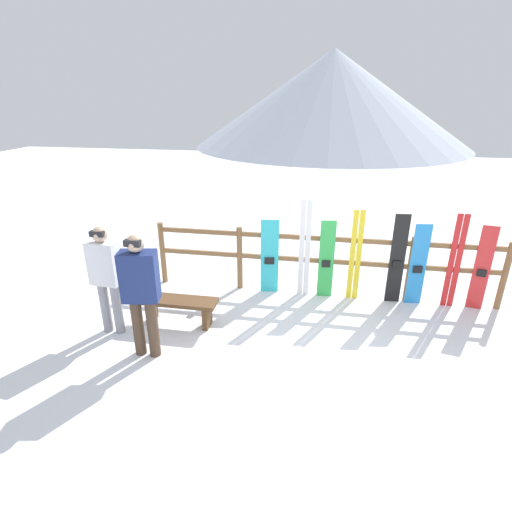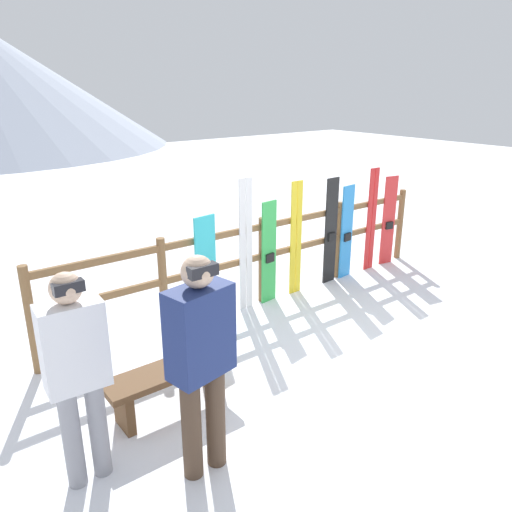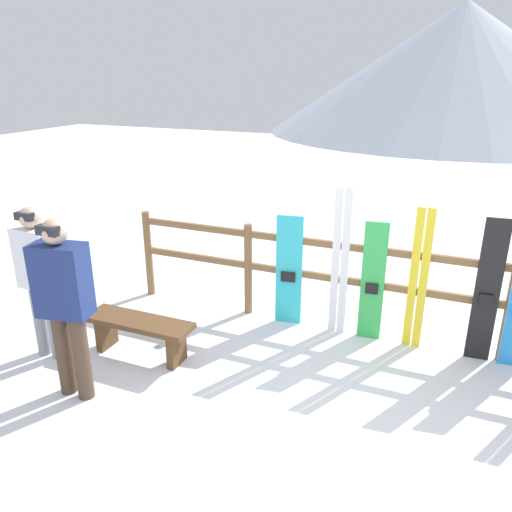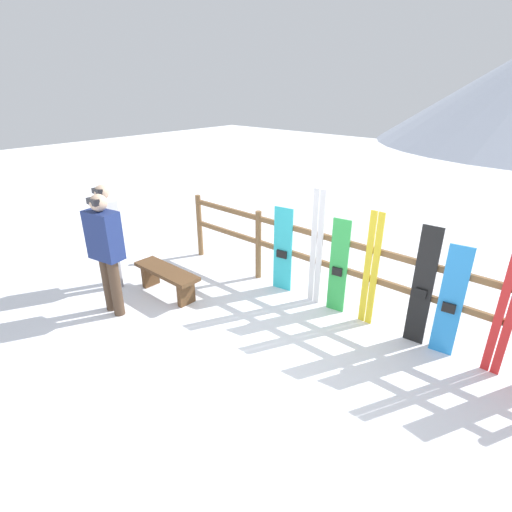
{
  "view_description": "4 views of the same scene",
  "coord_description": "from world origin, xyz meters",
  "px_view_note": "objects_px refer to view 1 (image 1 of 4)",
  "views": [
    {
      "loc": [
        -0.03,
        -4.68,
        3.4
      ],
      "look_at": [
        -1.03,
        0.99,
        1.03
      ],
      "focal_mm": 28.0,
      "sensor_mm": 36.0,
      "label": 1
    },
    {
      "loc": [
        -3.93,
        -3.1,
        2.87
      ],
      "look_at": [
        -0.9,
        0.84,
        1.13
      ],
      "focal_mm": 35.0,
      "sensor_mm": 36.0,
      "label": 2
    },
    {
      "loc": [
        0.84,
        -3.44,
        2.95
      ],
      "look_at": [
        -1.03,
        1.03,
        1.14
      ],
      "focal_mm": 35.0,
      "sensor_mm": 36.0,
      "label": 3
    },
    {
      "loc": [
        2.57,
        -2.78,
        3.12
      ],
      "look_at": [
        -0.81,
        1.05,
        0.87
      ],
      "focal_mm": 28.0,
      "sensor_mm": 36.0,
      "label": 4
    }
  ],
  "objects_px": {
    "ski_pair_yellow": "(355,256)",
    "snowboard_blue": "(418,265)",
    "person_white": "(106,273)",
    "person_navy": "(141,289)",
    "snowboard_cyan": "(270,257)",
    "snowboard_red": "(482,269)",
    "snowboard_black_stripe": "(397,260)",
    "ski_pair_red": "(455,262)",
    "bench": "(178,306)",
    "ski_pair_white": "(305,249)",
    "snowboard_green": "(326,260)"
  },
  "relations": [
    {
      "from": "snowboard_blue",
      "to": "snowboard_red",
      "type": "bearing_deg",
      "value": 0.0
    },
    {
      "from": "person_navy",
      "to": "snowboard_red",
      "type": "height_order",
      "value": "person_navy"
    },
    {
      "from": "bench",
      "to": "snowboard_green",
      "type": "distance_m",
      "value": 2.63
    },
    {
      "from": "person_navy",
      "to": "ski_pair_yellow",
      "type": "distance_m",
      "value": 3.61
    },
    {
      "from": "person_navy",
      "to": "ski_pair_white",
      "type": "xyz_separation_m",
      "value": [
        2.01,
        2.18,
        -0.14
      ]
    },
    {
      "from": "snowboard_cyan",
      "to": "snowboard_red",
      "type": "relative_size",
      "value": 0.94
    },
    {
      "from": "person_white",
      "to": "snowboard_green",
      "type": "xyz_separation_m",
      "value": [
        3.14,
        1.73,
        -0.28
      ]
    },
    {
      "from": "snowboard_red",
      "to": "ski_pair_white",
      "type": "bearing_deg",
      "value": 179.93
    },
    {
      "from": "bench",
      "to": "snowboard_red",
      "type": "bearing_deg",
      "value": 15.8
    },
    {
      "from": "ski_pair_white",
      "to": "ski_pair_yellow",
      "type": "relative_size",
      "value": 1.09
    },
    {
      "from": "ski_pair_white",
      "to": "ski_pair_yellow",
      "type": "height_order",
      "value": "ski_pair_white"
    },
    {
      "from": "snowboard_green",
      "to": "snowboard_red",
      "type": "bearing_deg",
      "value": 0.0
    },
    {
      "from": "person_white",
      "to": "person_navy",
      "type": "height_order",
      "value": "person_navy"
    },
    {
      "from": "person_white",
      "to": "ski_pair_red",
      "type": "height_order",
      "value": "person_white"
    },
    {
      "from": "bench",
      "to": "person_white",
      "type": "distance_m",
      "value": 1.19
    },
    {
      "from": "snowboard_green",
      "to": "snowboard_red",
      "type": "xyz_separation_m",
      "value": [
        2.51,
        0.0,
        0.03
      ]
    },
    {
      "from": "bench",
      "to": "person_navy",
      "type": "bearing_deg",
      "value": -100.66
    },
    {
      "from": "bench",
      "to": "person_navy",
      "type": "height_order",
      "value": "person_navy"
    },
    {
      "from": "snowboard_red",
      "to": "person_white",
      "type": "bearing_deg",
      "value": -163.02
    },
    {
      "from": "snowboard_cyan",
      "to": "ski_pair_yellow",
      "type": "height_order",
      "value": "ski_pair_yellow"
    },
    {
      "from": "snowboard_green",
      "to": "person_navy",
      "type": "bearing_deg",
      "value": -137.69
    },
    {
      "from": "person_white",
      "to": "person_navy",
      "type": "distance_m",
      "value": 0.88
    },
    {
      "from": "snowboard_cyan",
      "to": "bench",
      "type": "bearing_deg",
      "value": -132.66
    },
    {
      "from": "snowboard_black_stripe",
      "to": "snowboard_cyan",
      "type": "bearing_deg",
      "value": -179.99
    },
    {
      "from": "person_white",
      "to": "snowboard_blue",
      "type": "height_order",
      "value": "person_white"
    },
    {
      "from": "snowboard_cyan",
      "to": "snowboard_blue",
      "type": "distance_m",
      "value": 2.51
    },
    {
      "from": "bench",
      "to": "snowboard_red",
      "type": "relative_size",
      "value": 0.83
    },
    {
      "from": "person_white",
      "to": "snowboard_black_stripe",
      "type": "distance_m",
      "value": 4.65
    },
    {
      "from": "person_white",
      "to": "snowboard_black_stripe",
      "type": "bearing_deg",
      "value": 21.81
    },
    {
      "from": "ski_pair_yellow",
      "to": "snowboard_cyan",
      "type": "bearing_deg",
      "value": -179.86
    },
    {
      "from": "ski_pair_white",
      "to": "snowboard_blue",
      "type": "height_order",
      "value": "ski_pair_white"
    },
    {
      "from": "ski_pair_white",
      "to": "bench",
      "type": "bearing_deg",
      "value": -143.96
    },
    {
      "from": "ski_pair_white",
      "to": "ski_pair_red",
      "type": "relative_size",
      "value": 1.08
    },
    {
      "from": "person_navy",
      "to": "snowboard_blue",
      "type": "bearing_deg",
      "value": 29.11
    },
    {
      "from": "ski_pair_yellow",
      "to": "snowboard_blue",
      "type": "xyz_separation_m",
      "value": [
        1.03,
        -0.0,
        -0.1
      ]
    },
    {
      "from": "snowboard_cyan",
      "to": "snowboard_green",
      "type": "bearing_deg",
      "value": 0.0
    },
    {
      "from": "bench",
      "to": "snowboard_cyan",
      "type": "distance_m",
      "value": 1.86
    },
    {
      "from": "snowboard_cyan",
      "to": "ski_pair_yellow",
      "type": "relative_size",
      "value": 0.85
    },
    {
      "from": "snowboard_black_stripe",
      "to": "ski_pair_red",
      "type": "height_order",
      "value": "ski_pair_red"
    },
    {
      "from": "snowboard_green",
      "to": "snowboard_cyan",
      "type": "bearing_deg",
      "value": -180.0
    },
    {
      "from": "person_navy",
      "to": "ski_pair_red",
      "type": "relative_size",
      "value": 1.08
    },
    {
      "from": "person_white",
      "to": "ski_pair_yellow",
      "type": "height_order",
      "value": "person_white"
    },
    {
      "from": "person_navy",
      "to": "ski_pair_red",
      "type": "bearing_deg",
      "value": 25.99
    },
    {
      "from": "person_white",
      "to": "ski_pair_red",
      "type": "relative_size",
      "value": 1.03
    },
    {
      "from": "snowboard_black_stripe",
      "to": "snowboard_blue",
      "type": "xyz_separation_m",
      "value": [
        0.34,
        -0.0,
        -0.08
      ]
    },
    {
      "from": "ski_pair_white",
      "to": "snowboard_black_stripe",
      "type": "bearing_deg",
      "value": -0.12
    },
    {
      "from": "snowboard_blue",
      "to": "bench",
      "type": "bearing_deg",
      "value": -160.3
    },
    {
      "from": "ski_pair_red",
      "to": "snowboard_red",
      "type": "relative_size",
      "value": 1.12
    },
    {
      "from": "person_white",
      "to": "snowboard_green",
      "type": "distance_m",
      "value": 3.59
    },
    {
      "from": "snowboard_green",
      "to": "snowboard_black_stripe",
      "type": "distance_m",
      "value": 1.18
    }
  ]
}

